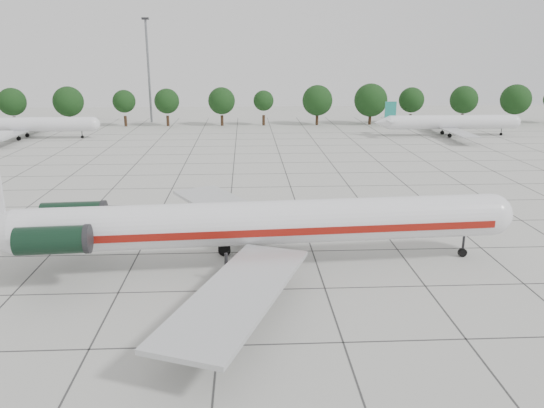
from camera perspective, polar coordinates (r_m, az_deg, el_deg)
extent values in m
plane|color=beige|center=(49.48, 4.36, -5.07)|extent=(260.00, 260.00, 0.00)
cube|color=#383838|center=(63.59, 2.69, -0.14)|extent=(170.00, 170.00, 0.02)
cylinder|color=silver|center=(44.74, -0.83, -2.02)|extent=(40.53, 6.37, 3.70)
sphere|color=silver|center=(50.83, 22.44, -1.03)|extent=(3.70, 3.70, 3.70)
cube|color=maroon|center=(46.60, -1.07, -1.63)|extent=(39.17, 2.67, 0.62)
cube|color=maroon|center=(43.07, -0.57, -3.15)|extent=(39.17, 2.67, 0.62)
cube|color=#B7BABC|center=(54.64, -4.84, -0.32)|extent=(12.63, 17.23, 0.34)
cube|color=#B7BABC|center=(35.77, -3.67, -9.55)|extent=(10.89, 17.55, 0.34)
cube|color=black|center=(48.33, -20.72, -1.28)|extent=(2.56, 1.62, 0.28)
cylinder|color=black|center=(49.06, -20.51, -1.01)|extent=(5.51, 2.48, 2.13)
cube|color=black|center=(43.70, -22.23, -3.27)|extent=(2.56, 1.62, 0.28)
cylinder|color=black|center=(42.99, -22.49, -3.61)|extent=(5.51, 2.48, 2.13)
cylinder|color=black|center=(50.67, 19.87, -4.23)|extent=(0.24, 0.24, 2.13)
cylinder|color=black|center=(50.90, 19.79, -4.94)|extent=(0.80, 0.37, 0.79)
cylinder|color=black|center=(48.11, -5.18, -3.86)|extent=(0.29, 0.29, 2.02)
cylinder|color=black|center=(48.42, -5.15, -4.86)|extent=(1.16, 0.75, 1.12)
cylinder|color=black|center=(42.68, -4.94, -6.55)|extent=(0.29, 0.29, 2.02)
cylinder|color=black|center=(43.04, -4.91, -7.65)|extent=(1.16, 0.75, 1.12)
cylinder|color=silver|center=(122.48, -24.91, 7.77)|extent=(27.20, 3.00, 3.00)
cube|color=#B7BABC|center=(123.01, -25.28, 7.19)|extent=(3.50, 27.20, 0.25)
cylinder|color=black|center=(125.22, -24.83, 6.73)|extent=(0.80, 0.45, 0.80)
cylinder|color=black|center=(121.19, -25.58, 6.37)|extent=(0.80, 0.45, 0.80)
cylinder|color=silver|center=(121.36, 18.75, 8.35)|extent=(27.20, 3.00, 3.00)
cube|color=#B7BABC|center=(121.15, 18.25, 7.81)|extent=(3.50, 27.20, 0.25)
cube|color=#1B7B6E|center=(116.81, 12.63, 9.82)|extent=(2.40, 0.25, 3.60)
cylinder|color=black|center=(123.38, 17.84, 7.33)|extent=(0.80, 0.45, 0.80)
cylinder|color=black|center=(119.32, 18.56, 6.98)|extent=(0.80, 0.45, 0.80)
cylinder|color=#332114|center=(142.93, -25.95, 7.95)|extent=(0.70, 0.70, 2.50)
sphere|color=black|center=(142.45, -26.18, 9.84)|extent=(6.57, 6.57, 6.57)
cylinder|color=#332114|center=(138.35, -20.86, 8.30)|extent=(0.70, 0.70, 2.50)
sphere|color=black|center=(137.86, -21.06, 10.25)|extent=(7.15, 7.15, 7.15)
cylinder|color=#332114|center=(134.91, -15.47, 8.59)|extent=(0.70, 0.70, 2.50)
sphere|color=black|center=(134.41, -15.63, 10.59)|extent=(5.43, 5.43, 5.43)
cylinder|color=#332114|center=(133.10, -11.14, 8.77)|extent=(0.70, 0.70, 2.50)
sphere|color=black|center=(132.58, -11.25, 10.80)|extent=(5.99, 5.99, 5.99)
cylinder|color=#332114|center=(131.88, -5.39, 8.93)|extent=(0.70, 0.70, 2.50)
sphere|color=black|center=(131.36, -5.44, 10.99)|extent=(6.50, 6.50, 6.50)
cylinder|color=#332114|center=(131.84, -0.91, 9.00)|extent=(0.70, 0.70, 2.50)
sphere|color=black|center=(131.32, -0.92, 11.06)|extent=(4.93, 4.93, 4.93)
cylinder|color=#332114|center=(132.95, 4.86, 9.01)|extent=(0.70, 0.70, 2.50)
sphere|color=black|center=(132.44, 4.91, 11.05)|extent=(7.40, 7.40, 7.40)
cylinder|color=#332114|center=(135.34, 10.47, 8.93)|extent=(0.70, 0.70, 2.50)
sphere|color=black|center=(134.84, 10.57, 10.93)|extent=(8.08, 8.08, 8.08)
cylinder|color=#332114|center=(138.03, 14.64, 8.81)|extent=(0.70, 0.70, 2.50)
sphere|color=black|center=(137.54, 14.78, 10.77)|extent=(6.17, 6.17, 6.17)
cylinder|color=#332114|center=(142.52, 19.76, 8.61)|extent=(0.70, 0.70, 2.50)
sphere|color=black|center=(142.04, 19.94, 10.50)|extent=(6.82, 6.82, 6.82)
cylinder|color=#332114|center=(148.05, 24.53, 8.36)|extent=(0.70, 0.70, 2.50)
sphere|color=black|center=(147.59, 24.75, 10.18)|extent=(7.44, 7.44, 7.44)
cylinder|color=slate|center=(139.87, -13.13, 13.64)|extent=(0.56, 0.56, 25.00)
cube|color=black|center=(139.94, -13.48, 18.83)|extent=(1.60, 1.60, 0.50)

